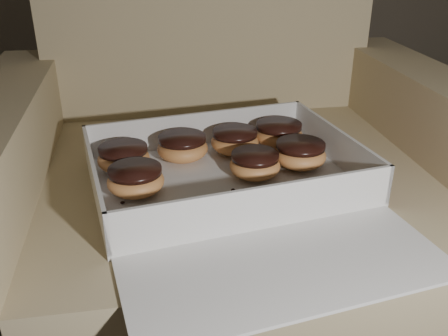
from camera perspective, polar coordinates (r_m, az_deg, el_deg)
armchair at (r=1.01m, az=0.48°, el=-4.50°), size 0.90×0.76×0.94m
bakery_box at (r=0.79m, az=1.28°, el=-2.21°), size 0.49×0.55×0.07m
donut_a at (r=0.87m, az=8.69°, el=1.62°), size 0.09×0.09×0.05m
donut_b at (r=0.79m, az=-10.07°, el=-1.32°), size 0.09×0.09×0.04m
donut_c at (r=0.83m, az=3.55°, el=0.44°), size 0.09×0.09×0.04m
donut_d at (r=0.89m, az=-4.77°, el=2.42°), size 0.09×0.09×0.05m
donut_e at (r=0.87m, az=-11.39°, el=1.18°), size 0.09×0.09×0.04m
donut_f at (r=0.92m, az=1.24°, el=3.15°), size 0.09×0.09×0.04m
donut_g at (r=0.95m, az=6.25°, el=3.92°), size 0.09×0.09×0.05m
crumb_a at (r=0.73m, az=5.93°, el=-5.32°), size 0.01×0.01×0.00m
crumb_b at (r=0.74m, az=-8.14°, el=-4.99°), size 0.01×0.01×0.00m
crumb_c at (r=0.77m, az=-11.54°, el=-3.89°), size 0.01×0.01×0.00m
crumb_d at (r=0.79m, az=1.04°, el=-2.51°), size 0.01×0.01×0.00m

